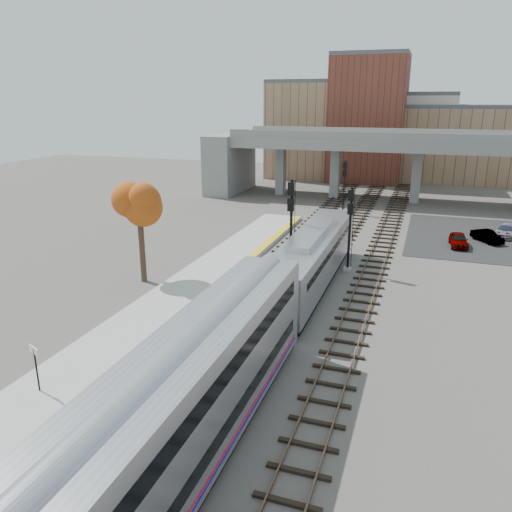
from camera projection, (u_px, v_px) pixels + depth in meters
The scene contains 17 objects.
ground at pixel (261, 335), 29.74m from camera, with size 160.00×160.00×0.00m, color #47423D.
platform at pixel (154, 316), 31.95m from camera, with size 4.50×60.00×0.35m, color #9E9E99.
yellow_strip at pixel (180, 317), 31.30m from camera, with size 0.70×60.00×0.01m, color yellow.
tracks at pixel (320, 271), 40.70m from camera, with size 10.70×95.00×0.25m.
overpass at pixel (402, 159), 67.03m from camera, with size 54.00×12.00×9.50m.
buildings_far at pixel (389, 133), 86.99m from camera, with size 43.00×21.00×20.60m.
parking_lot at pixel (479, 238), 50.62m from camera, with size 14.00×18.00×0.04m, color black.
locomotive at pixel (312, 257), 36.85m from camera, with size 3.02×19.05×4.10m.
coach at pixel (158, 440), 16.31m from camera, with size 3.03×25.00×5.00m.
signal_mast_near at pixel (291, 229), 38.40m from camera, with size 0.60×0.64×7.69m.
signal_mast_mid at pixel (349, 231), 39.81m from camera, with size 0.60×0.64×6.89m.
signal_mast_far at pixel (344, 188), 60.90m from camera, with size 0.60×0.64×6.45m.
station_sign at pixel (35, 360), 22.99m from camera, with size 0.84×0.41×2.27m.
tree at pixel (139, 200), 36.67m from camera, with size 3.60×3.60×8.55m.
car_a at pixel (459, 240), 47.35m from camera, with size 1.53×3.80×1.30m, color #99999E.
car_b at pixel (487, 236), 48.81m from camera, with size 1.24×3.55×1.17m, color #99999E.
car_c at pixel (506, 230), 50.80m from camera, with size 1.75×4.29×1.25m, color #99999E.
Camera 1 is at (8.53, -25.56, 13.45)m, focal length 35.00 mm.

